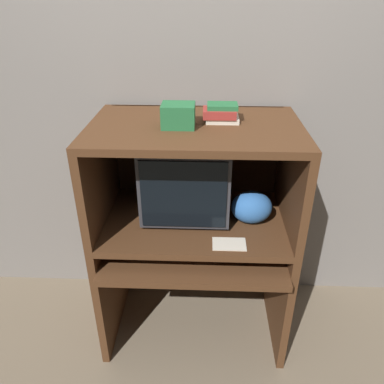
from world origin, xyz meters
TOP-DOWN VIEW (x-y plane):
  - ground_plane at (0.00, 0.00)m, footprint 12.00×12.00m
  - wall_back at (0.00, 0.71)m, footprint 6.00×0.06m
  - desk_base at (0.00, 0.28)m, footprint 1.03×0.71m
  - desk_monitor_shelf at (0.00, 0.33)m, footprint 1.03×0.65m
  - hutch_upper at (0.00, 0.36)m, footprint 1.03×0.65m
  - crt_monitor at (-0.05, 0.40)m, footprint 0.46×0.44m
  - keyboard at (-0.09, 0.19)m, footprint 0.43×0.14m
  - mouse at (0.20, 0.18)m, footprint 0.06×0.04m
  - snack_bag at (0.30, 0.30)m, footprint 0.21×0.16m
  - book_stack at (0.12, 0.38)m, footprint 0.17×0.13m
  - paper_card at (0.18, 0.09)m, footprint 0.16×0.11m
  - storage_box at (-0.08, 0.29)m, footprint 0.15×0.13m

SIDE VIEW (x-z plane):
  - ground_plane at x=0.00m, z-range 0.00..0.00m
  - desk_base at x=0.00m, z-range 0.10..0.76m
  - keyboard at x=-0.09m, z-range 0.66..0.68m
  - mouse at x=0.20m, z-range 0.66..0.69m
  - desk_monitor_shelf at x=0.00m, z-range 0.69..0.82m
  - paper_card at x=0.18m, z-range 0.79..0.79m
  - snack_bag at x=0.30m, z-range 0.79..0.96m
  - crt_monitor at x=-0.05m, z-range 0.79..1.21m
  - hutch_upper at x=0.00m, z-range 0.89..1.41m
  - wall_back at x=0.00m, z-range 0.00..2.60m
  - book_stack at x=0.12m, z-range 1.31..1.40m
  - storage_box at x=-0.08m, z-range 1.32..1.42m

